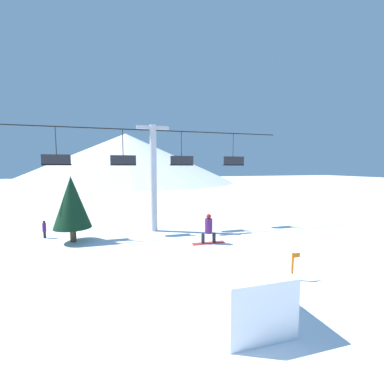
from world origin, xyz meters
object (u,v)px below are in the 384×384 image
at_px(trail_marker, 293,265).
at_px(pine_tree_near, 72,202).
at_px(snow_ramp, 233,283).
at_px(snowboarder, 209,229).
at_px(distant_skier, 44,229).

bearing_deg(trail_marker, pine_tree_near, 138.32).
height_order(snow_ramp, snowboarder, snowboarder).
distance_m(pine_tree_near, distant_skier, 3.21).
distance_m(snow_ramp, snowboarder, 2.35).
relative_size(pine_tree_near, distant_skier, 3.54).
xyz_separation_m(trail_marker, distant_skier, (-12.14, 10.49, 0.00)).
bearing_deg(snow_ramp, trail_marker, 19.69).
relative_size(snowboarder, trail_marker, 1.12).
distance_m(snow_ramp, distant_skier, 14.60).
bearing_deg(distant_skier, pine_tree_near, -36.39).
bearing_deg(pine_tree_near, trail_marker, -41.68).
distance_m(snowboarder, pine_tree_near, 10.57).
relative_size(snow_ramp, trail_marker, 3.39).
xyz_separation_m(pine_tree_near, trail_marker, (10.09, -8.99, -1.96)).
relative_size(snow_ramp, snowboarder, 3.03).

